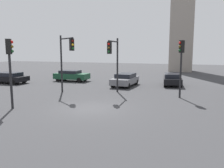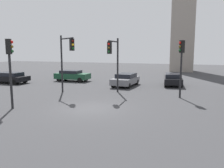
{
  "view_description": "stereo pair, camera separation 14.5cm",
  "coord_description": "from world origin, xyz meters",
  "views": [
    {
      "loc": [
        6.25,
        -14.25,
        3.98
      ],
      "look_at": [
        0.34,
        3.46,
        1.21
      ],
      "focal_mm": 37.46,
      "sensor_mm": 36.0,
      "label": 1
    },
    {
      "loc": [
        6.39,
        -14.21,
        3.98
      ],
      "look_at": [
        0.34,
        3.46,
        1.21
      ],
      "focal_mm": 37.46,
      "sensor_mm": 36.0,
      "label": 2
    }
  ],
  "objects": [
    {
      "name": "ground_plane",
      "position": [
        0.0,
        0.0,
        0.0
      ],
      "size": [
        103.69,
        103.69,
        0.0
      ],
      "primitive_type": "plane",
      "color": "#38383A"
    },
    {
      "name": "car_0",
      "position": [
        -7.91,
        11.93,
        0.74
      ],
      "size": [
        4.32,
        1.91,
        1.36
      ],
      "rotation": [
        0.0,
        0.0,
        -0.0
      ],
      "color": "#19472D",
      "rests_on": "ground_plane"
    },
    {
      "name": "car_5",
      "position": [
        -14.1,
        7.9,
        0.69
      ],
      "size": [
        4.66,
        2.06,
        1.29
      ],
      "rotation": [
        0.0,
        0.0,
        3.14
      ],
      "color": "black",
      "rests_on": "ground_plane"
    },
    {
      "name": "car_4",
      "position": [
        4.47,
        12.33,
        0.71
      ],
      "size": [
        2.34,
        4.55,
        1.34
      ],
      "rotation": [
        0.0,
        0.0,
        1.68
      ],
      "color": "black",
      "rests_on": "ground_plane"
    },
    {
      "name": "traffic_light_1",
      "position": [
        -0.12,
        5.26,
        3.49
      ],
      "size": [
        0.35,
        2.96,
        5.0
      ],
      "rotation": [
        0.0,
        0.0,
        -1.53
      ],
      "color": "black",
      "rests_on": "ground_plane"
    },
    {
      "name": "traffic_light_0",
      "position": [
        5.54,
        5.6,
        3.3
      ],
      "size": [
        0.47,
        0.46,
        4.71
      ],
      "rotation": [
        0.0,
        0.0,
        -2.39
      ],
      "color": "black",
      "rests_on": "ground_plane"
    },
    {
      "name": "traffic_light_2",
      "position": [
        -5.02,
        -1.76,
        3.27
      ],
      "size": [
        0.49,
        0.43,
        4.66
      ],
      "rotation": [
        0.0,
        0.0,
        0.49
      ],
      "color": "black",
      "rests_on": "ground_plane"
    },
    {
      "name": "car_1",
      "position": [
        -0.43,
        10.28,
        0.72
      ],
      "size": [
        2.26,
        4.44,
        1.36
      ],
      "rotation": [
        0.0,
        0.0,
        -1.64
      ],
      "color": "slate",
      "rests_on": "ground_plane"
    },
    {
      "name": "traffic_light_3",
      "position": [
        -4.12,
        4.08,
        3.66
      ],
      "size": [
        2.25,
        1.79,
        5.24
      ],
      "rotation": [
        0.0,
        0.0,
        -0.66
      ],
      "color": "black",
      "rests_on": "ground_plane"
    }
  ]
}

